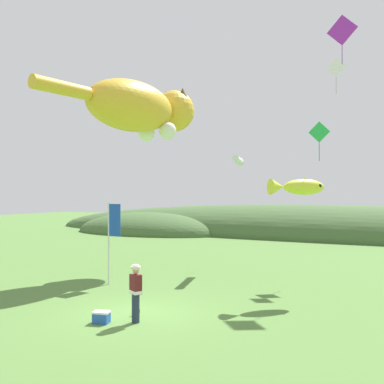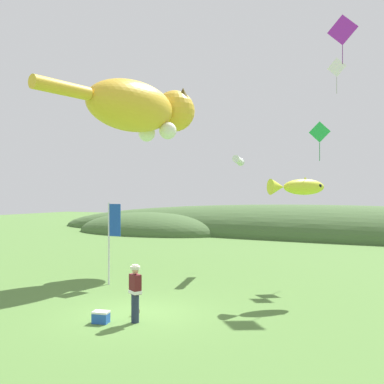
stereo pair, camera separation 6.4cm
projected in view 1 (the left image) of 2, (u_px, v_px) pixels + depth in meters
ground_plane at (137, 314)px, 14.02m from camera, size 120.00×120.00×0.00m
distant_hill_ridge at (292, 235)px, 40.47m from camera, size 60.84×14.41×5.86m
festival_attendant at (136, 291)px, 13.11m from camera, size 0.49×0.43×1.77m
kite_spool at (136, 312)px, 13.83m from camera, size 0.16×0.25×0.25m
picnic_cooler at (101, 317)px, 13.06m from camera, size 0.55×0.44×0.36m
festival_banner_pole at (112, 231)px, 18.56m from camera, size 0.66×0.08×3.56m
kite_giant_cat at (141, 109)px, 22.02m from camera, size 3.78×9.82×3.01m
kite_fish_windsock at (298, 187)px, 16.75m from camera, size 2.13×2.11×0.72m
kite_tube_streamer at (238, 160)px, 22.62m from camera, size 1.01×2.44×0.44m
kite_diamond_violet at (342, 30)px, 20.39m from camera, size 1.46×0.24×2.38m
kite_diamond_green at (319, 132)px, 20.95m from camera, size 1.04×0.04×1.94m
kite_diamond_white at (336, 68)px, 22.62m from camera, size 1.01×0.17×1.92m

